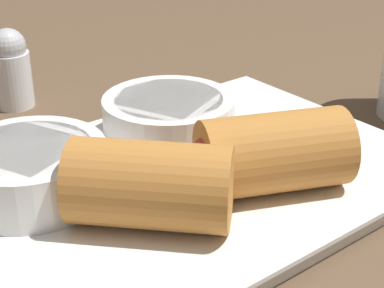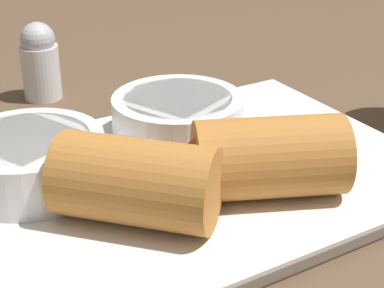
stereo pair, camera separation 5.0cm
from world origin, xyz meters
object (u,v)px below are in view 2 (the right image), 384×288
object	(u,v)px
dipping_bowl_near	(178,116)
dipping_bowl_far	(30,159)
salt_shaker	(40,61)
serving_plate	(192,181)

from	to	relation	value
dipping_bowl_near	dipping_bowl_far	world-z (taller)	same
dipping_bowl_far	salt_shaker	world-z (taller)	salt_shaker
salt_shaker	serving_plate	bearing A→B (deg)	-82.09
dipping_bowl_far	salt_shaker	size ratio (longest dim) A/B	1.37
salt_shaker	dipping_bowl_near	bearing A→B (deg)	-74.00
dipping_bowl_near	dipping_bowl_far	size ratio (longest dim) A/B	1.00
serving_plate	dipping_bowl_near	distance (cm)	5.79
dipping_bowl_far	serving_plate	bearing A→B (deg)	-22.14
serving_plate	dipping_bowl_far	size ratio (longest dim) A/B	3.21
dipping_bowl_far	salt_shaker	bearing A→B (deg)	68.98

